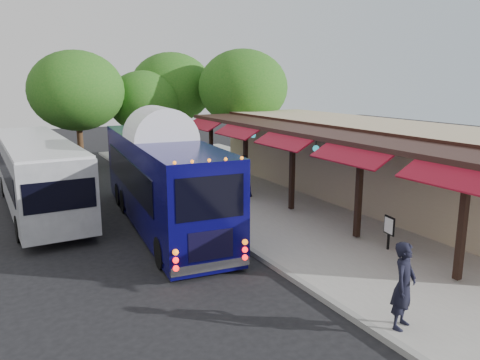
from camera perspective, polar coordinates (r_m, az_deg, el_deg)
ground at (r=14.76m, az=2.80°, el=-9.96°), size 90.00×90.00×0.00m
sidewalk at (r=20.55m, az=9.06°, el=-3.43°), size 10.00×40.00×0.15m
curb at (r=18.09m, az=-3.61°, el=-5.47°), size 0.20×40.00×0.16m
station_shelter at (r=22.34m, az=16.17°, el=2.16°), size 8.15×20.00×3.60m
coach_bus at (r=18.16m, az=-9.55°, el=0.55°), size 3.38×11.48×3.62m
city_bus at (r=21.69m, az=-23.47°, el=0.95°), size 2.85×11.55×3.08m
ped_a at (r=11.10m, az=19.34°, el=-12.03°), size 0.85×0.73×1.98m
ped_b at (r=21.75m, az=0.31°, el=0.47°), size 1.02×0.83×1.97m
ped_c at (r=25.15m, az=-9.91°, el=1.44°), size 0.93×0.92×1.57m
ped_d at (r=27.53m, az=-9.03°, el=2.73°), size 1.34×0.95×1.89m
sign_board at (r=15.85m, az=17.73°, el=-5.51°), size 0.13×0.50×1.11m
tree_left at (r=32.25m, az=-11.63°, el=9.35°), size 4.78×4.78×6.12m
tree_mid at (r=34.10m, az=-8.32°, el=11.06°), size 5.78×5.78×7.41m
tree_right at (r=31.12m, az=0.36°, el=11.18°), size 5.84×5.84×7.48m
tree_far at (r=30.42m, az=-19.30°, el=10.22°), size 5.68×5.68×7.28m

